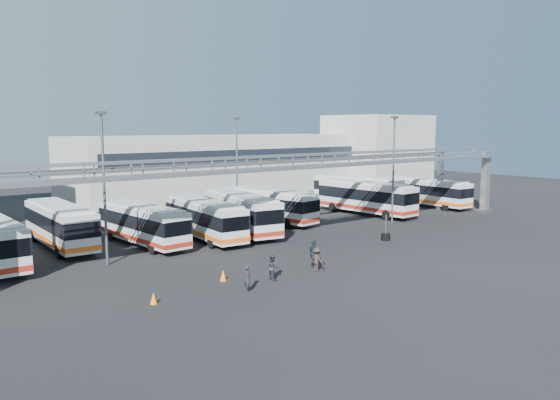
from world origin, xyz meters
TOP-DOWN VIEW (x-y plane):
  - ground at (0.00, 0.00)m, footprint 140.00×140.00m
  - gantry at (0.00, 5.87)m, footprint 51.40×5.15m
  - warehouse at (12.00, 38.00)m, footprint 42.00×14.00m
  - building_right at (38.00, 32.00)m, footprint 14.00×12.00m
  - light_pole_left at (-16.00, 8.00)m, footprint 0.70×0.35m
  - light_pole_mid at (12.00, 7.00)m, footprint 0.70×0.35m
  - light_pole_back at (4.00, 22.00)m, footprint 0.70×0.35m
  - bus_1 at (-16.76, 15.47)m, footprint 2.77×11.06m
  - bus_2 at (-11.43, 12.36)m, footprint 3.12×10.54m
  - bus_3 at (-6.48, 11.29)m, footprint 3.37×10.80m
  - bus_4 at (-2.66, 11.65)m, footprint 4.70×11.64m
  - bus_5 at (2.35, 14.21)m, footprint 4.16×10.96m
  - bus_7 at (13.37, 11.69)m, footprint 3.18×11.55m
  - bus_8 at (18.06, 17.35)m, footprint 4.58×11.36m
  - bus_9 at (23.37, 11.24)m, footprint 2.89×10.63m
  - pedestrian_a at (-12.10, -2.79)m, footprint 0.57×0.67m
  - pedestrian_b at (-9.51, -1.74)m, footprint 0.60×0.76m
  - pedestrian_c at (-6.12, -2.01)m, footprint 0.69×1.07m
  - pedestrian_d at (-5.57, -1.08)m, footprint 0.74×1.17m
  - cone_left at (-17.16, -1.42)m, footprint 0.49×0.49m
  - cone_right at (-11.94, -0.01)m, footprint 0.52×0.52m
  - tire_stack at (4.82, 1.65)m, footprint 0.74×0.74m

SIDE VIEW (x-z plane):
  - ground at x=0.00m, z-range 0.00..0.00m
  - cone_left at x=-17.16m, z-range 0.00..0.62m
  - cone_right at x=-11.94m, z-range 0.00..0.67m
  - tire_stack at x=4.82m, z-range -0.70..1.42m
  - pedestrian_a at x=-12.10m, z-range 0.00..1.55m
  - pedestrian_b at x=-9.51m, z-range 0.00..1.57m
  - pedestrian_c at x=-6.12m, z-range 0.00..1.58m
  - pedestrian_d at x=-5.57m, z-range 0.00..1.86m
  - bus_2 at x=-11.43m, z-range 0.17..3.33m
  - bus_9 at x=23.37m, z-range 0.17..3.37m
  - bus_3 at x=-6.48m, z-range 0.17..3.40m
  - bus_5 at x=2.35m, z-range 0.17..3.42m
  - bus_1 at x=-16.76m, z-range 0.18..3.52m
  - bus_8 at x=18.06m, z-range 0.18..3.54m
  - bus_4 at x=-2.66m, z-range 0.18..3.63m
  - bus_7 at x=13.37m, z-range 0.18..3.66m
  - warehouse at x=12.00m, z-range 0.00..8.00m
  - building_right at x=38.00m, z-range 0.00..11.00m
  - gantry at x=0.00m, z-range 1.96..9.06m
  - light_pole_left at x=-16.00m, z-range 0.62..10.83m
  - light_pole_mid at x=12.00m, z-range 0.62..10.83m
  - light_pole_back at x=4.00m, z-range 0.62..10.83m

